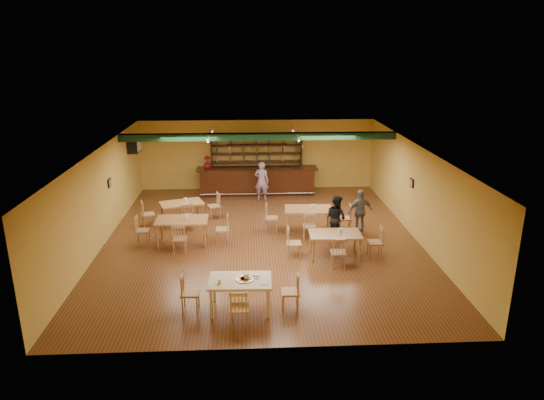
{
  "coord_description": "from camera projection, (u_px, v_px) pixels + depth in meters",
  "views": [
    {
      "loc": [
        -0.44,
        -14.84,
        6.05
      ],
      "look_at": [
        0.36,
        0.6,
        1.15
      ],
      "focal_mm": 32.49,
      "sensor_mm": 36.0,
      "label": 1
    }
  ],
  "objects": [
    {
      "name": "napkin_stack",
      "position": [
        256.0,
        275.0,
        11.73
      ],
      "size": [
        0.22,
        0.18,
        0.03
      ],
      "primitive_type": "cube",
      "rotation": [
        0.0,
        0.0,
        -0.16
      ],
      "color": "white",
      "rests_on": "near_table"
    },
    {
      "name": "ac_unit",
      "position": [
        134.0,
        145.0,
        19.03
      ],
      "size": [
        0.34,
        0.7,
        0.48
      ],
      "primitive_type": "cube",
      "color": "silver",
      "rests_on": "wall_left"
    },
    {
      "name": "pizza_tray",
      "position": [
        245.0,
        279.0,
        11.52
      ],
      "size": [
        0.52,
        0.52,
        0.01
      ],
      "primitive_type": "cylinder",
      "rotation": [
        0.0,
        0.0,
        0.38
      ],
      "color": "silver",
      "rests_on": "near_table"
    },
    {
      "name": "near_table",
      "position": [
        240.0,
        295.0,
        11.64
      ],
      "size": [
        1.5,
        0.99,
        0.79
      ],
      "primitive_type": "cube",
      "rotation": [
        0.0,
        0.0,
        -0.03
      ],
      "color": "beige",
      "rests_on": "ground"
    },
    {
      "name": "dining_table_a",
      "position": [
        182.0,
        212.0,
        17.43
      ],
      "size": [
        1.67,
        1.32,
        0.73
      ],
      "primitive_type": "cube",
      "rotation": [
        0.0,
        0.0,
        0.34
      ],
      "color": "olive",
      "rests_on": "ground"
    },
    {
      "name": "poinsettia",
      "position": [
        207.0,
        162.0,
        20.36
      ],
      "size": [
        0.37,
        0.37,
        0.52
      ],
      "primitive_type": "imported",
      "rotation": [
        0.0,
        0.0,
        0.35
      ],
      "color": "maroon",
      "rests_on": "bar_counter"
    },
    {
      "name": "bar_counter",
      "position": [
        257.0,
        181.0,
        20.71
      ],
      "size": [
        5.03,
        0.85,
        1.13
      ],
      "primitive_type": "cube",
      "color": "black",
      "rests_on": "ground"
    },
    {
      "name": "side_plate",
      "position": [
        265.0,
        283.0,
        11.35
      ],
      "size": [
        0.23,
        0.23,
        0.01
      ],
      "primitive_type": "cylinder",
      "rotation": [
        0.0,
        0.0,
        -0.03
      ],
      "color": "white",
      "rests_on": "near_table"
    },
    {
      "name": "track_rail_left",
      "position": [
        210.0,
        132.0,
        18.24
      ],
      "size": [
        0.05,
        2.5,
        0.05
      ],
      "primitive_type": "cube",
      "color": "silver",
      "rests_on": "ceiling"
    },
    {
      "name": "pizza_server",
      "position": [
        251.0,
        278.0,
        11.58
      ],
      "size": [
        0.33,
        0.15,
        0.0
      ],
      "primitive_type": "cube",
      "rotation": [
        0.0,
        0.0,
        -0.2
      ],
      "color": "silver",
      "rests_on": "pizza_tray"
    },
    {
      "name": "patron_bar",
      "position": [
        262.0,
        181.0,
        19.86
      ],
      "size": [
        0.65,
        0.5,
        1.58
      ],
      "primitive_type": "imported",
      "rotation": [
        0.0,
        0.0,
        2.92
      ],
      "color": "#86489C",
      "rests_on": "ground"
    },
    {
      "name": "floor",
      "position": [
        262.0,
        239.0,
        15.98
      ],
      "size": [
        12.0,
        12.0,
        0.0
      ],
      "primitive_type": "plane",
      "color": "#5C2F1A",
      "rests_on": "ground"
    },
    {
      "name": "ceiling_beam",
      "position": [
        259.0,
        137.0,
        17.78
      ],
      "size": [
        10.0,
        0.3,
        0.25
      ],
      "primitive_type": "cube",
      "color": "black",
      "rests_on": "ceiling"
    },
    {
      "name": "patron_right_a",
      "position": [
        336.0,
        218.0,
        15.79
      ],
      "size": [
        0.88,
        0.91,
        1.48
      ],
      "primitive_type": "imported",
      "rotation": [
        0.0,
        0.0,
        2.22
      ],
      "color": "black",
      "rests_on": "ground"
    },
    {
      "name": "picture_right",
      "position": [
        412.0,
        183.0,
        16.19
      ],
      "size": [
        0.04,
        0.34,
        0.28
      ],
      "primitive_type": "cube",
      "color": "black",
      "rests_on": "wall_right"
    },
    {
      "name": "back_bar_hutch",
      "position": [
        257.0,
        164.0,
        21.13
      ],
      "size": [
        3.89,
        0.4,
        2.28
      ],
      "primitive_type": "cube",
      "color": "black",
      "rests_on": "ground"
    },
    {
      "name": "patron_right_b",
      "position": [
        360.0,
        211.0,
        16.4
      ],
      "size": [
        0.93,
        0.57,
        1.48
      ],
      "primitive_type": "imported",
      "rotation": [
        0.0,
        0.0,
        3.4
      ],
      "color": "gray",
      "rests_on": "ground"
    },
    {
      "name": "dining_table_d",
      "position": [
        335.0,
        245.0,
        14.55
      ],
      "size": [
        1.53,
        0.94,
        0.76
      ],
      "primitive_type": "cube",
      "rotation": [
        0.0,
        0.0,
        -0.02
      ],
      "color": "olive",
      "rests_on": "ground"
    },
    {
      "name": "dining_table_b",
      "position": [
        308.0,
        220.0,
        16.61
      ],
      "size": [
        1.64,
        1.05,
        0.79
      ],
      "primitive_type": "cube",
      "rotation": [
        0.0,
        0.0,
        -0.07
      ],
      "color": "olive",
      "rests_on": "ground"
    },
    {
      "name": "track_rail_right",
      "position": [
        296.0,
        131.0,
        18.4
      ],
      "size": [
        0.05,
        2.5,
        0.05
      ],
      "primitive_type": "cube",
      "color": "silver",
      "rests_on": "ceiling"
    },
    {
      "name": "parmesan_shaker",
      "position": [
        219.0,
        281.0,
        11.33
      ],
      "size": [
        0.08,
        0.08,
        0.11
      ],
      "primitive_type": "cylinder",
      "rotation": [
        0.0,
        0.0,
        -0.03
      ],
      "color": "#EAE5C6",
      "rests_on": "near_table"
    },
    {
      "name": "picture_left",
      "position": [
        110.0,
        183.0,
        16.17
      ],
      "size": [
        0.04,
        0.34,
        0.28
      ],
      "primitive_type": "cube",
      "color": "black",
      "rests_on": "wall_left"
    },
    {
      "name": "dining_table_c",
      "position": [
        183.0,
        231.0,
        15.55
      ],
      "size": [
        1.62,
        0.97,
        0.81
      ],
      "primitive_type": "cube",
      "rotation": [
        0.0,
        0.0,
        -0.0
      ],
      "color": "olive",
      "rests_on": "ground"
    }
  ]
}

